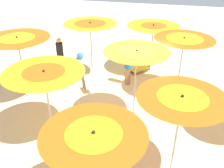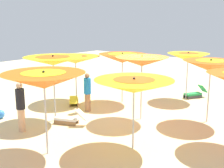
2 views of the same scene
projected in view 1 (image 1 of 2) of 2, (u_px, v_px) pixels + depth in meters
ground at (129, 113)px, 8.78m from camera, size 36.43×36.43×0.04m
beach_umbrella_0 at (18, 44)px, 8.65m from camera, size 2.28×2.28×2.42m
beach_umbrella_1 at (45, 78)px, 6.96m from camera, size 2.29×2.29×2.16m
beach_umbrella_2 at (94, 141)px, 4.53m from camera, size 1.97×1.97×2.30m
beach_umbrella_3 at (90, 27)px, 9.90m from camera, size 2.14×2.14×2.50m
beach_umbrella_4 at (136, 57)px, 7.43m from camera, size 1.99×1.99×2.48m
beach_umbrella_5 at (181, 104)px, 5.43m from camera, size 2.01×2.01×2.38m
beach_umbrella_6 at (153, 29)px, 10.70m from camera, size 2.27×2.27×2.19m
beach_umbrella_7 at (184, 44)px, 8.91m from camera, size 2.17×2.17×2.31m
lounger_0 at (88, 81)px, 10.31m from camera, size 0.79×1.30×0.60m
lounger_1 at (137, 69)px, 11.35m from camera, size 1.06×1.04×0.51m
beachgoer_0 at (60, 56)px, 10.90m from camera, size 0.30×0.30×1.71m
beachgoer_1 at (128, 66)px, 10.15m from camera, size 0.30×0.30×1.62m
beach_ball at (80, 56)px, 12.73m from camera, size 0.35×0.35×0.35m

